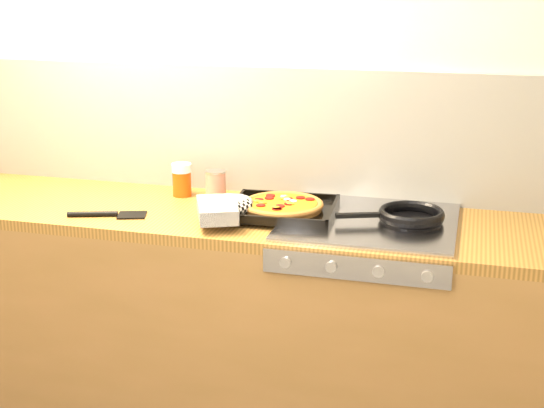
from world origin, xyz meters
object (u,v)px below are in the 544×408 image
(frying_pan, at_px, (410,216))
(juice_glass, at_px, (182,179))
(pizza_on_tray, at_px, (265,207))
(tomato_can, at_px, (216,185))

(frying_pan, xyz_separation_m, juice_glass, (-0.90, 0.15, 0.03))
(pizza_on_tray, bearing_deg, tomato_can, 144.10)
(tomato_can, xyz_separation_m, juice_glass, (-0.14, 0.01, 0.01))
(frying_pan, relative_size, juice_glass, 3.08)
(tomato_can, height_order, juice_glass, juice_glass)
(pizza_on_tray, height_order, juice_glass, juice_glass)
(pizza_on_tray, distance_m, juice_glass, 0.44)
(tomato_can, bearing_deg, juice_glass, 176.99)
(pizza_on_tray, bearing_deg, frying_pan, 4.80)
(pizza_on_tray, relative_size, frying_pan, 1.25)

